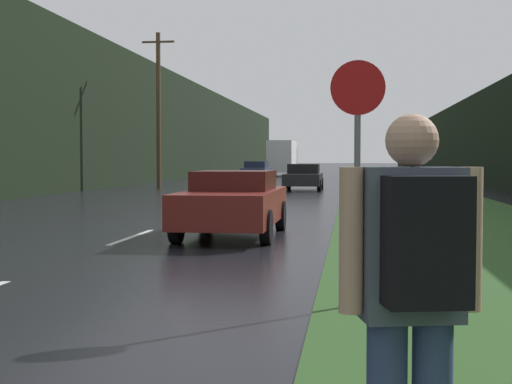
% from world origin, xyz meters
% --- Properties ---
extents(grass_verge, '(6.00, 240.00, 0.02)m').
position_xyz_m(grass_verge, '(7.18, 40.00, 0.01)').
color(grass_verge, '#2D5123').
rests_on(grass_verge, ground_plane).
extents(lane_stripe_c, '(0.12, 3.00, 0.01)m').
position_xyz_m(lane_stripe_c, '(0.00, 15.19, 0.00)').
color(lane_stripe_c, silver).
rests_on(lane_stripe_c, ground_plane).
extents(lane_stripe_d, '(0.12, 3.00, 0.01)m').
position_xyz_m(lane_stripe_d, '(0.00, 22.19, 0.00)').
color(lane_stripe_d, silver).
rests_on(lane_stripe_d, ground_plane).
extents(lane_stripe_e, '(0.12, 3.00, 0.01)m').
position_xyz_m(lane_stripe_e, '(0.00, 29.19, 0.00)').
color(lane_stripe_e, silver).
rests_on(lane_stripe_e, ground_plane).
extents(lane_stripe_f, '(0.12, 3.00, 0.01)m').
position_xyz_m(lane_stripe_f, '(0.00, 36.19, 0.00)').
color(lane_stripe_f, silver).
rests_on(lane_stripe_f, ground_plane).
extents(treeline_far_side, '(2.00, 140.00, 8.44)m').
position_xyz_m(treeline_far_side, '(-10.18, 50.00, 4.22)').
color(treeline_far_side, black).
rests_on(treeline_far_side, ground_plane).
extents(treeline_near_side, '(2.00, 140.00, 5.74)m').
position_xyz_m(treeline_near_side, '(13.18, 50.00, 2.87)').
color(treeline_near_side, black).
rests_on(treeline_near_side, ground_plane).
extents(utility_pole_far, '(1.80, 0.24, 8.55)m').
position_xyz_m(utility_pole_far, '(-5.93, 38.90, 4.41)').
color(utility_pole_far, '#4C3823').
rests_on(utility_pole_far, ground_plane).
extents(stop_sign, '(0.60, 0.07, 2.72)m').
position_xyz_m(stop_sign, '(4.65, 8.64, 1.62)').
color(stop_sign, slate).
rests_on(stop_sign, ground_plane).
extents(hitchhiker_with_backpack, '(0.63, 0.50, 1.84)m').
position_xyz_m(hitchhiker_with_backpack, '(4.85, 3.86, 1.05)').
color(hitchhiker_with_backpack, navy).
rests_on(hitchhiker_with_backpack, ground_plane).
extents(car_passing_near, '(1.97, 4.57, 1.39)m').
position_xyz_m(car_passing_near, '(2.09, 15.68, 0.73)').
color(car_passing_near, maroon).
rests_on(car_passing_near, ground_plane).
extents(car_passing_far, '(1.98, 4.47, 1.39)m').
position_xyz_m(car_passing_far, '(2.09, 38.24, 0.70)').
color(car_passing_far, black).
rests_on(car_passing_far, ground_plane).
extents(car_oncoming, '(1.83, 4.63, 1.49)m').
position_xyz_m(car_oncoming, '(-2.09, 50.94, 0.77)').
color(car_oncoming, '#2D3856').
rests_on(car_oncoming, ground_plane).
extents(delivery_truck, '(2.50, 8.18, 3.41)m').
position_xyz_m(delivery_truck, '(-2.09, 70.47, 1.81)').
color(delivery_truck, gray).
rests_on(delivery_truck, ground_plane).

